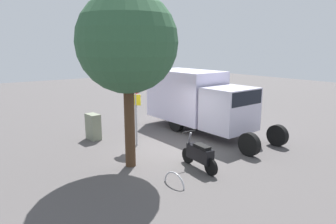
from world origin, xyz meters
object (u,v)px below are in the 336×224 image
(motorcycle, at_px, (200,155))
(box_truck_near, at_px, (198,99))
(street_tree, at_px, (127,43))
(utility_cabinet, at_px, (93,127))
(stop_sign, at_px, (136,99))
(bike_rack_hoop, at_px, (174,185))

(motorcycle, bearing_deg, box_truck_near, -37.84)
(street_tree, relative_size, utility_cabinet, 5.06)
(motorcycle, height_order, utility_cabinet, motorcycle)
(stop_sign, bearing_deg, utility_cabinet, 30.12)
(box_truck_near, xyz_separation_m, motorcycle, (-3.66, 3.23, -1.09))
(street_tree, bearing_deg, utility_cabinet, -2.87)
(box_truck_near, relative_size, stop_sign, 2.41)
(stop_sign, distance_m, utility_cabinet, 2.60)
(motorcycle, xyz_separation_m, utility_cabinet, (5.35, 1.53, 0.06))
(utility_cabinet, relative_size, bike_rack_hoop, 1.36)
(box_truck_near, relative_size, bike_rack_hoop, 8.42)
(box_truck_near, height_order, utility_cabinet, box_truck_near)
(utility_cabinet, bearing_deg, street_tree, 177.13)
(street_tree, height_order, utility_cabinet, street_tree)
(motorcycle, relative_size, street_tree, 0.31)
(street_tree, distance_m, utility_cabinet, 5.16)
(utility_cabinet, bearing_deg, stop_sign, -149.88)
(utility_cabinet, distance_m, bike_rack_hoop, 5.84)
(box_truck_near, height_order, bike_rack_hoop, box_truck_near)
(motorcycle, height_order, stop_sign, stop_sign)
(street_tree, bearing_deg, stop_sign, -35.77)
(stop_sign, bearing_deg, motorcycle, -172.98)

